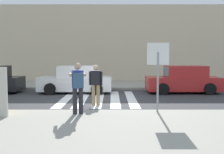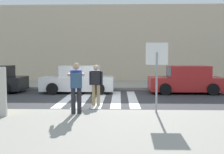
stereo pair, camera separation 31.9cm
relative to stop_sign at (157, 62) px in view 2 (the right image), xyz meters
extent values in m
plane|color=#38383A|center=(-2.24, 3.57, -1.89)|extent=(120.00, 120.00, 0.00)
cube|color=#9E998C|center=(-2.24, -2.63, -1.82)|extent=(60.00, 6.00, 0.14)
cube|color=#9E998C|center=(-2.24, 9.57, -1.82)|extent=(60.00, 4.80, 0.14)
cube|color=beige|center=(-2.24, 13.97, 1.20)|extent=(56.00, 4.00, 6.19)
cube|color=silver|center=(-3.84, 3.77, -1.89)|extent=(0.44, 5.20, 0.01)
cube|color=silver|center=(-3.04, 3.77, -1.89)|extent=(0.44, 5.20, 0.01)
cube|color=silver|center=(-2.24, 3.77, -1.89)|extent=(0.44, 5.20, 0.01)
cube|color=silver|center=(-1.44, 3.77, -1.89)|extent=(0.44, 5.20, 0.01)
cube|color=silver|center=(-0.64, 3.77, -1.89)|extent=(0.44, 5.20, 0.01)
cylinder|color=gray|center=(0.00, -0.01, -0.71)|extent=(0.07, 0.07, 2.08)
cube|color=white|center=(0.00, 0.00, 0.28)|extent=(0.76, 0.03, 0.76)
cube|color=red|center=(0.00, 0.02, 0.28)|extent=(0.66, 0.02, 0.66)
cylinder|color=#232328|center=(-2.84, -0.37, -1.31)|extent=(0.15, 0.15, 0.88)
cylinder|color=#232328|center=(-2.64, -0.33, -1.31)|extent=(0.15, 0.15, 0.88)
cube|color=#33479E|center=(-2.74, -0.35, -0.57)|extent=(0.42, 0.31, 0.60)
sphere|color=tan|center=(-2.74, -0.35, -0.14)|extent=(0.23, 0.23, 0.23)
cylinder|color=tan|center=(-3.01, -0.18, -0.44)|extent=(0.20, 0.59, 0.10)
cylinder|color=tan|center=(-2.54, -0.09, -0.44)|extent=(0.20, 0.59, 0.10)
cube|color=black|center=(-2.81, 0.04, -0.41)|extent=(0.16, 0.12, 0.10)
cube|color=#335170|center=(-2.70, -0.58, -0.59)|extent=(0.35, 0.25, 0.48)
cylinder|color=tan|center=(-2.38, 1.96, -1.45)|extent=(0.15, 0.15, 0.88)
cylinder|color=tan|center=(-2.18, 1.94, -1.45)|extent=(0.15, 0.15, 0.88)
cube|color=black|center=(-2.28, 1.95, -0.71)|extent=(0.40, 0.28, 0.60)
sphere|color=beige|center=(-2.28, 1.95, -0.28)|extent=(0.23, 0.23, 0.23)
cylinder|color=black|center=(-2.52, 1.98, -0.73)|extent=(0.10, 0.10, 0.58)
cylinder|color=black|center=(-2.04, 1.93, -0.73)|extent=(0.10, 0.10, 0.58)
cube|color=slate|center=(-7.75, 5.87, -0.66)|extent=(0.10, 1.50, 0.51)
cylinder|color=black|center=(-7.60, 5.02, -1.57)|extent=(0.64, 0.22, 0.64)
cylinder|color=black|center=(-7.60, 6.72, -1.57)|extent=(0.64, 0.22, 0.64)
cube|color=white|center=(-3.68, 5.87, -1.36)|extent=(4.10, 1.70, 0.76)
cube|color=white|center=(-3.53, 5.87, -0.66)|extent=(2.20, 1.56, 0.64)
cube|color=slate|center=(-4.60, 5.87, -0.66)|extent=(0.10, 1.50, 0.54)
cube|color=slate|center=(-2.56, 5.87, -0.66)|extent=(0.10, 1.50, 0.51)
cylinder|color=black|center=(-4.95, 5.02, -1.57)|extent=(0.64, 0.22, 0.64)
cylinder|color=black|center=(-4.95, 6.72, -1.57)|extent=(0.64, 0.22, 0.64)
cylinder|color=black|center=(-2.41, 5.02, -1.57)|extent=(0.64, 0.22, 0.64)
cylinder|color=black|center=(-2.41, 6.72, -1.57)|extent=(0.64, 0.22, 0.64)
cube|color=red|center=(2.45, 5.87, -1.36)|extent=(4.10, 1.70, 0.76)
cube|color=red|center=(2.60, 5.87, -0.66)|extent=(2.20, 1.56, 0.64)
cube|color=slate|center=(1.53, 5.87, -0.66)|extent=(0.10, 1.50, 0.54)
cube|color=slate|center=(3.57, 5.87, -0.66)|extent=(0.10, 1.50, 0.51)
cylinder|color=black|center=(1.18, 5.02, -1.57)|extent=(0.64, 0.22, 0.64)
cylinder|color=black|center=(1.18, 6.72, -1.57)|extent=(0.64, 0.22, 0.64)
cylinder|color=black|center=(3.72, 5.02, -1.57)|extent=(0.64, 0.22, 0.64)
cylinder|color=black|center=(3.72, 6.72, -1.57)|extent=(0.64, 0.22, 0.64)
camera|label=1|loc=(-1.59, -9.06, 0.18)|focal=42.00mm
camera|label=2|loc=(-1.27, -9.05, 0.18)|focal=42.00mm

